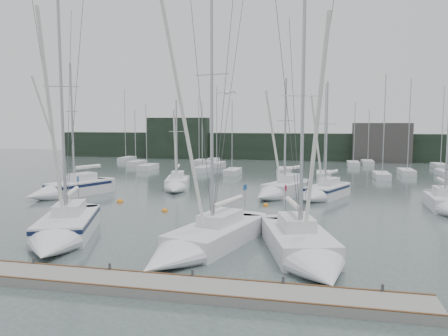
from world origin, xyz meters
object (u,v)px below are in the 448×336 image
(sailboat_near_right, at_px, (307,253))
(buoy_b, at_px, (266,206))
(sailboat_mid_e, at_px, (448,206))
(buoy_a, at_px, (165,211))
(sailboat_near_left, at_px, (61,232))
(sailboat_near_center, at_px, (196,245))
(sailboat_mid_d, at_px, (321,193))
(sailboat_mid_b, at_px, (176,185))
(sailboat_mid_c, at_px, (279,191))
(sailboat_mid_a, at_px, (65,190))
(buoy_c, at_px, (120,202))

(sailboat_near_right, height_order, buoy_b, sailboat_near_right)
(sailboat_mid_e, relative_size, buoy_a, 21.45)
(buoy_a, distance_m, buoy_b, 8.71)
(sailboat_near_left, relative_size, sailboat_near_center, 0.94)
(sailboat_mid_d, xyz_separation_m, buoy_b, (-4.62, -4.38, -0.58))
(sailboat_near_center, relative_size, sailboat_mid_d, 1.43)
(sailboat_mid_b, xyz_separation_m, sailboat_mid_c, (11.04, -2.21, 0.10))
(sailboat_mid_a, distance_m, sailboat_mid_d, 24.46)
(sailboat_near_left, height_order, sailboat_near_center, sailboat_near_center)
(sailboat_near_center, relative_size, sailboat_mid_a, 1.22)
(sailboat_mid_c, bearing_deg, sailboat_near_right, -55.49)
(sailboat_mid_c, bearing_deg, sailboat_mid_e, 9.42)
(sailboat_near_left, bearing_deg, buoy_a, 53.58)
(sailboat_mid_b, height_order, sailboat_mid_d, sailboat_mid_d)
(sailboat_mid_a, height_order, sailboat_mid_b, sailboat_mid_a)
(sailboat_mid_a, height_order, sailboat_mid_d, sailboat_mid_a)
(sailboat_mid_b, height_order, sailboat_mid_c, sailboat_mid_c)
(sailboat_mid_e, height_order, buoy_c, sailboat_mid_e)
(sailboat_near_center, distance_m, sailboat_mid_b, 22.76)
(sailboat_near_center, bearing_deg, sailboat_near_left, -167.91)
(sailboat_mid_c, xyz_separation_m, sailboat_mid_d, (3.92, -0.05, -0.04))
(sailboat_near_right, bearing_deg, buoy_a, 121.19)
(sailboat_near_left, distance_m, sailboat_mid_d, 23.87)
(sailboat_mid_c, distance_m, sailboat_mid_d, 3.92)
(sailboat_mid_b, bearing_deg, sailboat_mid_d, -22.73)
(sailboat_near_left, distance_m, sailboat_mid_b, 20.69)
(sailboat_mid_e, bearing_deg, sailboat_near_left, -148.17)
(sailboat_near_center, relative_size, sailboat_mid_c, 1.38)
(sailboat_mid_a, bearing_deg, sailboat_mid_e, 22.93)
(sailboat_mid_a, height_order, buoy_a, sailboat_mid_a)
(buoy_a, bearing_deg, buoy_c, 151.15)
(sailboat_mid_b, distance_m, buoy_c, 8.24)
(sailboat_mid_c, bearing_deg, sailboat_mid_d, 24.12)
(sailboat_mid_b, bearing_deg, buoy_c, -123.23)
(sailboat_mid_a, bearing_deg, sailboat_near_right, -10.44)
(sailboat_near_right, height_order, buoy_a, sailboat_near_right)
(sailboat_mid_b, relative_size, buoy_a, 20.24)
(sailboat_mid_b, height_order, buoy_b, sailboat_mid_b)
(sailboat_mid_c, bearing_deg, buoy_a, -109.76)
(sailboat_near_left, relative_size, buoy_b, 32.21)
(sailboat_near_left, relative_size, sailboat_mid_e, 1.45)
(sailboat_near_right, bearing_deg, sailboat_mid_a, 130.89)
(sailboat_near_right, height_order, sailboat_mid_c, sailboat_near_right)
(sailboat_near_left, xyz_separation_m, sailboat_mid_c, (11.25, 18.48, -0.00))
(sailboat_mid_a, relative_size, sailboat_mid_b, 1.33)
(sailboat_mid_e, relative_size, buoy_b, 22.22)
(sailboat_near_right, bearing_deg, sailboat_near_left, 160.74)
(buoy_a, bearing_deg, sailboat_mid_a, 159.06)
(sailboat_mid_d, xyz_separation_m, buoy_a, (-12.32, -8.44, -0.58))
(sailboat_mid_a, distance_m, buoy_b, 19.55)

